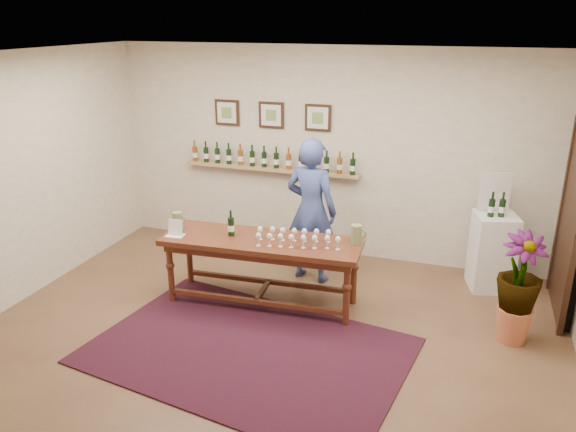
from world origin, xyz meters
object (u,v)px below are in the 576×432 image
(potted_plant, at_px, (518,289))
(person, at_px, (311,211))
(display_pedestal, at_px, (492,252))
(tasting_table, at_px, (262,249))

(potted_plant, height_order, person, person)
(display_pedestal, xyz_separation_m, person, (-2.14, -0.45, 0.43))
(tasting_table, height_order, person, person)
(potted_plant, bearing_deg, tasting_table, -178.56)
(person, bearing_deg, potted_plant, 173.06)
(potted_plant, distance_m, person, 2.50)
(potted_plant, relative_size, person, 0.56)
(display_pedestal, height_order, person, person)
(display_pedestal, xyz_separation_m, potted_plant, (0.23, -1.18, 0.12))
(tasting_table, bearing_deg, display_pedestal, 23.28)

